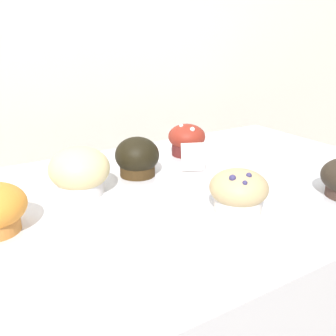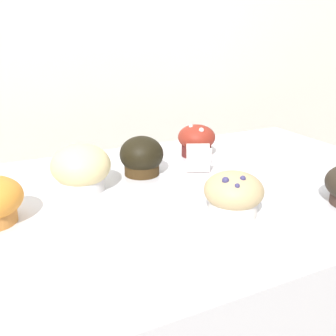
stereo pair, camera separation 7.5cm
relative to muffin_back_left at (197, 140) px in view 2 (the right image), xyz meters
The scene contains 6 objects.
wall_back 0.45m from the muffin_back_left, 106.30° to the left, with size 3.20×0.10×1.80m, color beige.
muffin_back_left is the anchor object (origin of this frame).
muffin_back_right 0.32m from the muffin_back_left, 163.37° to the right, with size 0.11×0.11×0.09m.
muffin_front_left 0.33m from the muffin_back_left, 109.25° to the right, with size 0.10×0.10×0.08m.
muffin_front_right 0.18m from the muffin_back_left, 159.73° to the right, with size 0.09×0.09×0.08m.
price_card 0.12m from the muffin_back_left, 118.01° to the right, with size 0.06×0.06×0.06m.
Camera 2 is at (-0.35, -0.62, 1.25)m, focal length 42.00 mm.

